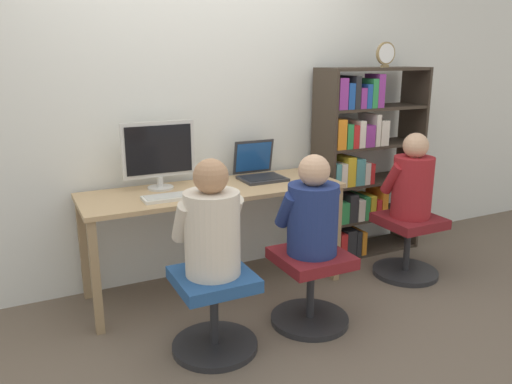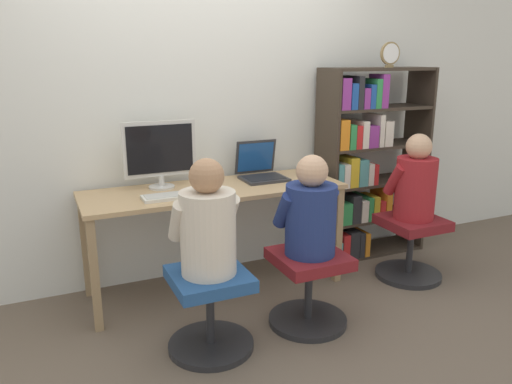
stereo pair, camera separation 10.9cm
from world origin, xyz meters
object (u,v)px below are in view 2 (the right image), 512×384
laptop (261,171)px  office_chair_left (210,307)px  person_at_laptop (310,213)px  desktop_monitor (160,153)px  person_at_monitor (208,225)px  bookshelf (362,166)px  desk_clock (390,54)px  office_chair_side (410,244)px  office_chair_right (309,285)px  person_near_shelf (415,182)px  keyboard (173,196)px

laptop → office_chair_left: size_ratio=0.65×
person_at_laptop → desktop_monitor: bearing=128.9°
person_at_laptop → laptop: bearing=86.3°
person_at_monitor → office_chair_left: bearing=-90.0°
bookshelf → office_chair_left: bearing=-152.8°
desk_clock → office_chair_side: (-0.05, -0.44, -1.38)m
office_chair_right → person_near_shelf: 1.18m
keyboard → bookshelf: (1.62, 0.23, 0.00)m
person_at_laptop → bookshelf: bookshelf is taller
person_at_monitor → office_chair_side: person_at_monitor is taller
desktop_monitor → office_chair_right: bearing=-51.2°
desktop_monitor → office_chair_right: 1.31m
keyboard → office_chair_side: bearing=-9.7°
person_at_monitor → office_chair_side: bearing=9.8°
bookshelf → keyboard: bearing=-172.0°
keyboard → person_at_laptop: bearing=-40.2°
bookshelf → person_near_shelf: bookshelf is taller
desktop_monitor → office_chair_side: 1.96m
office_chair_right → person_near_shelf: (1.04, 0.29, 0.48)m
person_at_laptop → person_at_monitor: bearing=-178.7°
laptop → office_chair_side: (0.99, -0.54, -0.54)m
office_chair_left → office_chair_right: 0.65m
office_chair_side → desk_clock: bearing=84.1°
office_chair_right → laptop: bearing=86.3°
laptop → person_near_shelf: size_ratio=0.51×
office_chair_side → person_at_laptop: bearing=-165.0°
bookshelf → person_near_shelf: bearing=-79.8°
desktop_monitor → laptop: size_ratio=1.56×
keyboard → desk_clock: 1.97m
laptop → office_chair_right: size_ratio=0.65×
person_at_monitor → bookshelf: size_ratio=0.42×
desk_clock → desktop_monitor: bearing=176.0°
person_at_laptop → bookshelf: bearing=40.2°
desktop_monitor → office_chair_left: desktop_monitor is taller
laptop → person_at_laptop: (-0.05, -0.81, -0.08)m
person_at_monitor → person_near_shelf: size_ratio=1.03×
office_chair_left → person_near_shelf: 1.78m
keyboard → person_near_shelf: person_near_shelf is taller
person_at_monitor → office_chair_side: (1.69, 0.29, -0.48)m
keyboard → person_at_laptop: size_ratio=0.65×
desktop_monitor → keyboard: size_ratio=1.27×
person_at_monitor → person_near_shelf: bearing=10.0°
office_chair_right → keyboard: bearing=139.6°
person_at_monitor → person_at_laptop: bearing=1.3°
office_chair_left → person_near_shelf: bearing=10.1°
person_near_shelf → desk_clock: bearing=84.0°
desk_clock → bookshelf: bearing=150.2°
person_near_shelf → desktop_monitor: bearing=161.9°
laptop → office_chair_side: laptop is taller
laptop → desk_clock: size_ratio=1.67×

